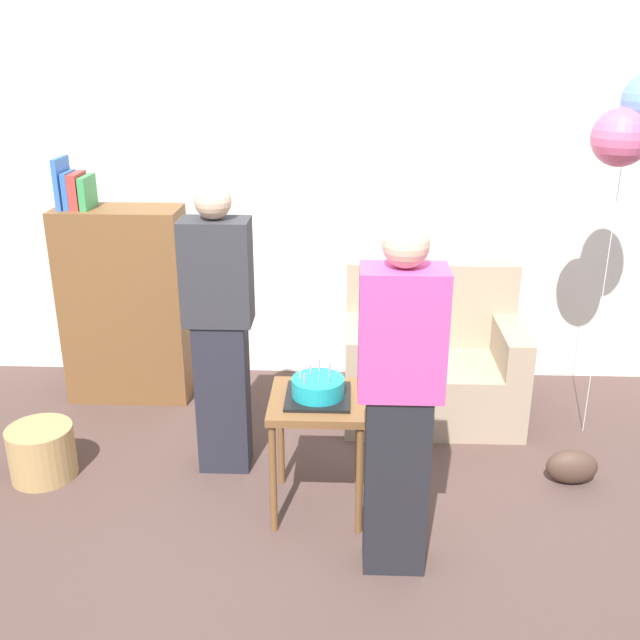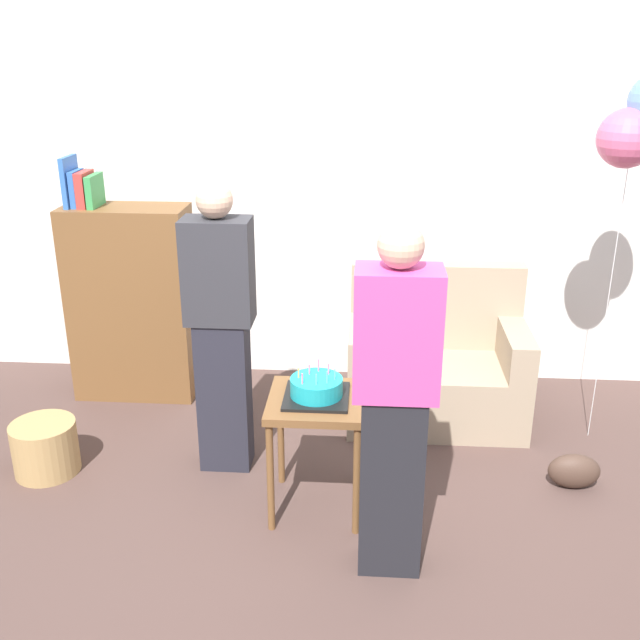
% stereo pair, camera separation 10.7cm
% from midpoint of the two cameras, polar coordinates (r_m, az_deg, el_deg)
% --- Properties ---
extents(ground_plane, '(8.00, 8.00, 0.00)m').
position_cam_midpoint_polar(ground_plane, '(3.70, -0.49, -17.27)').
color(ground_plane, '#4C3833').
extents(wall_back, '(6.00, 0.10, 2.70)m').
position_cam_midpoint_polar(wall_back, '(5.04, 0.60, 10.25)').
color(wall_back, silver).
rests_on(wall_back, ground_plane).
extents(couch, '(1.10, 0.70, 0.96)m').
position_cam_midpoint_polar(couch, '(4.75, 8.02, -3.45)').
color(couch, gray).
rests_on(couch, ground_plane).
extents(bookshelf, '(0.80, 0.36, 1.61)m').
position_cam_midpoint_polar(bookshelf, '(5.01, -15.56, 1.30)').
color(bookshelf, brown).
rests_on(bookshelf, ground_plane).
extents(side_table, '(0.48, 0.48, 0.63)m').
position_cam_midpoint_polar(side_table, '(3.69, -0.99, -7.46)').
color(side_table, brown).
rests_on(side_table, ground_plane).
extents(birthday_cake, '(0.32, 0.32, 0.17)m').
position_cam_midpoint_polar(birthday_cake, '(3.62, -1.01, -5.39)').
color(birthday_cake, black).
rests_on(birthday_cake, side_table).
extents(person_blowing_candles, '(0.36, 0.22, 1.63)m').
position_cam_midpoint_polar(person_blowing_candles, '(3.97, -8.58, -0.81)').
color(person_blowing_candles, '#23232D').
rests_on(person_blowing_candles, ground_plane).
extents(person_holding_cake, '(0.36, 0.22, 1.63)m').
position_cam_midpoint_polar(person_holding_cake, '(3.17, 5.23, -6.50)').
color(person_holding_cake, black).
rests_on(person_holding_cake, ground_plane).
extents(wicker_basket, '(0.36, 0.36, 0.30)m').
position_cam_midpoint_polar(wicker_basket, '(4.42, -21.51, -9.56)').
color(wicker_basket, '#A88451').
rests_on(wicker_basket, ground_plane).
extents(handbag, '(0.28, 0.14, 0.20)m').
position_cam_midpoint_polar(handbag, '(4.30, 18.35, -10.81)').
color(handbag, '#473328').
rests_on(handbag, ground_plane).
extents(balloon_bunch, '(0.44, 0.36, 2.14)m').
position_cam_midpoint_polar(balloon_bunch, '(4.30, 22.76, 14.14)').
color(balloon_bunch, silver).
rests_on(balloon_bunch, ground_plane).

